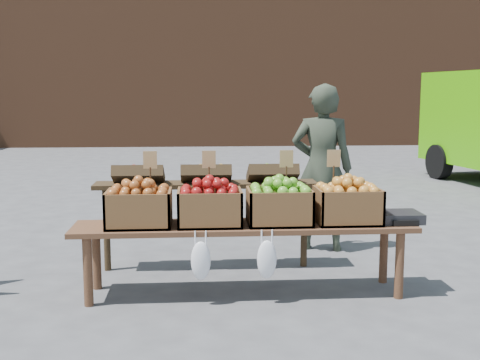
{
  "coord_description": "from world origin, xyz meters",
  "views": [
    {
      "loc": [
        -1.3,
        -4.64,
        1.61
      ],
      "look_at": [
        -0.93,
        0.51,
        0.85
      ],
      "focal_mm": 45.0,
      "sensor_mm": 36.0,
      "label": 1
    }
  ],
  "objects_px": {
    "vendor": "(322,168)",
    "crate_russet_pears": "(210,207)",
    "back_table": "(206,213)",
    "crate_red_apples": "(279,206)",
    "display_bench": "(244,259)",
    "crate_golden_apples": "(139,208)",
    "crate_green_apples": "(347,205)",
    "weighing_scale": "(399,217)"
  },
  "relations": [
    {
      "from": "vendor",
      "to": "crate_russet_pears",
      "type": "relative_size",
      "value": 3.38
    },
    {
      "from": "back_table",
      "to": "crate_red_apples",
      "type": "bearing_deg",
      "value": -51.83
    },
    {
      "from": "display_bench",
      "to": "crate_golden_apples",
      "type": "xyz_separation_m",
      "value": [
        -0.83,
        0.0,
        0.42
      ]
    },
    {
      "from": "display_bench",
      "to": "crate_russet_pears",
      "type": "xyz_separation_m",
      "value": [
        -0.27,
        0.0,
        0.42
      ]
    },
    {
      "from": "crate_red_apples",
      "to": "vendor",
      "type": "bearing_deg",
      "value": 64.92
    },
    {
      "from": "crate_red_apples",
      "to": "crate_green_apples",
      "type": "xyz_separation_m",
      "value": [
        0.55,
        0.0,
        0.0
      ]
    },
    {
      "from": "back_table",
      "to": "crate_russet_pears",
      "type": "distance_m",
      "value": 0.74
    },
    {
      "from": "vendor",
      "to": "weighing_scale",
      "type": "xyz_separation_m",
      "value": [
        0.36,
        -1.32,
        -0.23
      ]
    },
    {
      "from": "back_table",
      "to": "crate_green_apples",
      "type": "height_order",
      "value": "back_table"
    },
    {
      "from": "display_bench",
      "to": "weighing_scale",
      "type": "xyz_separation_m",
      "value": [
        1.25,
        0.0,
        0.33
      ]
    },
    {
      "from": "crate_golden_apples",
      "to": "crate_red_apples",
      "type": "relative_size",
      "value": 1.0
    },
    {
      "from": "back_table",
      "to": "weighing_scale",
      "type": "height_order",
      "value": "back_table"
    },
    {
      "from": "back_table",
      "to": "crate_golden_apples",
      "type": "height_order",
      "value": "back_table"
    },
    {
      "from": "crate_russet_pears",
      "to": "crate_red_apples",
      "type": "height_order",
      "value": "same"
    },
    {
      "from": "vendor",
      "to": "crate_golden_apples",
      "type": "xyz_separation_m",
      "value": [
        -1.72,
        -1.32,
        -0.13
      ]
    },
    {
      "from": "crate_green_apples",
      "to": "weighing_scale",
      "type": "xyz_separation_m",
      "value": [
        0.43,
        0.0,
        -0.1
      ]
    },
    {
      "from": "crate_golden_apples",
      "to": "weighing_scale",
      "type": "xyz_separation_m",
      "value": [
        2.08,
        0.0,
        -0.1
      ]
    },
    {
      "from": "back_table",
      "to": "display_bench",
      "type": "xyz_separation_m",
      "value": [
        0.29,
        -0.72,
        -0.24
      ]
    },
    {
      "from": "display_bench",
      "to": "crate_russet_pears",
      "type": "relative_size",
      "value": 5.4
    },
    {
      "from": "back_table",
      "to": "crate_russet_pears",
      "type": "relative_size",
      "value": 4.2
    },
    {
      "from": "display_bench",
      "to": "crate_red_apples",
      "type": "distance_m",
      "value": 0.51
    },
    {
      "from": "vendor",
      "to": "crate_red_apples",
      "type": "height_order",
      "value": "vendor"
    },
    {
      "from": "crate_golden_apples",
      "to": "crate_russet_pears",
      "type": "xyz_separation_m",
      "value": [
        0.55,
        0.0,
        0.0
      ]
    },
    {
      "from": "vendor",
      "to": "weighing_scale",
      "type": "relative_size",
      "value": 4.97
    },
    {
      "from": "crate_green_apples",
      "to": "weighing_scale",
      "type": "height_order",
      "value": "crate_green_apples"
    },
    {
      "from": "vendor",
      "to": "back_table",
      "type": "relative_size",
      "value": 0.8
    },
    {
      "from": "crate_russet_pears",
      "to": "display_bench",
      "type": "bearing_deg",
      "value": 0.0
    },
    {
      "from": "vendor",
      "to": "crate_golden_apples",
      "type": "relative_size",
      "value": 3.38
    },
    {
      "from": "crate_green_apples",
      "to": "back_table",
      "type": "bearing_deg",
      "value": 147.17
    },
    {
      "from": "crate_russet_pears",
      "to": "vendor",
      "type": "bearing_deg",
      "value": 48.46
    },
    {
      "from": "vendor",
      "to": "back_table",
      "type": "distance_m",
      "value": 1.36
    },
    {
      "from": "back_table",
      "to": "crate_golden_apples",
      "type": "xyz_separation_m",
      "value": [
        -0.53,
        -0.72,
        0.19
      ]
    },
    {
      "from": "weighing_scale",
      "to": "display_bench",
      "type": "bearing_deg",
      "value": 180.0
    },
    {
      "from": "vendor",
      "to": "crate_russet_pears",
      "type": "bearing_deg",
      "value": 63.33
    },
    {
      "from": "crate_red_apples",
      "to": "crate_green_apples",
      "type": "bearing_deg",
      "value": 0.0
    },
    {
      "from": "crate_golden_apples",
      "to": "back_table",
      "type": "bearing_deg",
      "value": 53.43
    },
    {
      "from": "crate_golden_apples",
      "to": "crate_red_apples",
      "type": "height_order",
      "value": "same"
    },
    {
      "from": "display_bench",
      "to": "crate_red_apples",
      "type": "height_order",
      "value": "crate_red_apples"
    },
    {
      "from": "back_table",
      "to": "crate_golden_apples",
      "type": "bearing_deg",
      "value": -126.57
    },
    {
      "from": "crate_red_apples",
      "to": "crate_russet_pears",
      "type": "bearing_deg",
      "value": 180.0
    },
    {
      "from": "display_bench",
      "to": "crate_russet_pears",
      "type": "bearing_deg",
      "value": 180.0
    },
    {
      "from": "back_table",
      "to": "crate_red_apples",
      "type": "relative_size",
      "value": 4.2
    }
  ]
}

